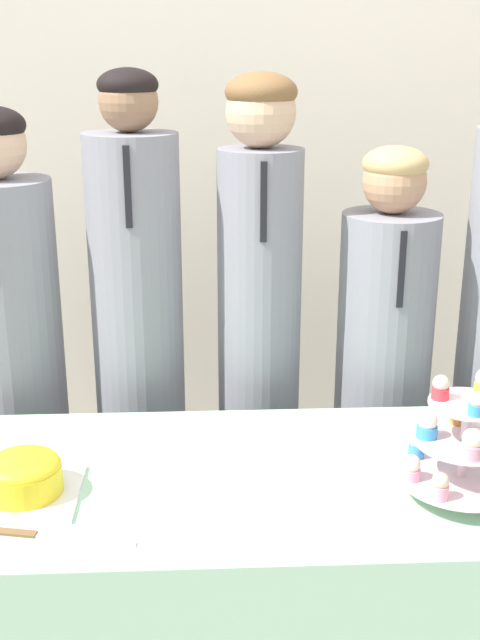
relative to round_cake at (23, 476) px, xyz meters
The scene contains 9 objects.
wall_back 1.67m from the round_cake, 69.10° to the left, with size 9.00×0.06×2.70m.
table 0.70m from the round_cake, ahead, with size 1.59×0.72×0.72m.
round_cake is the anchor object (origin of this frame).
cake_knife 0.18m from the round_cake, 68.64° to the right, with size 0.30×0.08×0.01m.
cupcake_stand 0.99m from the round_cake, ahead, with size 0.29×0.29×0.29m.
student_0 0.70m from the round_cake, 104.11° to the left, with size 0.31×0.32×1.53m.
student_1 0.71m from the round_cake, 72.75° to the left, with size 0.27×0.28×1.63m.
student_2 0.89m from the round_cake, 49.70° to the left, with size 0.25×0.26×1.62m.
student_3 1.18m from the round_cake, 35.20° to the left, with size 0.29×0.30×1.42m.
Camera 1 is at (-0.15, -1.32, 1.68)m, focal length 45.00 mm.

